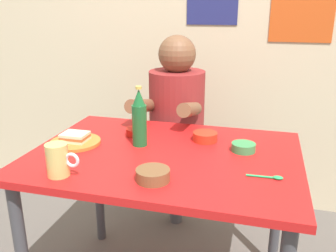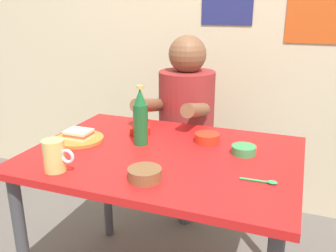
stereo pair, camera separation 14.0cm
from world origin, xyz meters
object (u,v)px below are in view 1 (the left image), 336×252
object	(u,v)px
person_seated	(176,107)
sandwich	(75,137)
beer_bottle	(139,119)
stool	(176,172)
sauce_bowl_chili	(205,136)
beer_mug	(58,160)
dining_table	(165,173)
plate_orange	(75,142)

from	to	relation	value
person_seated	sandwich	distance (m)	0.69
sandwich	beer_bottle	bearing A→B (deg)	12.03
stool	person_seated	xyz separation A→B (m)	(0.00, -0.01, 0.42)
person_seated	sauce_bowl_chili	size ratio (longest dim) A/B	6.54
person_seated	beer_mug	world-z (taller)	person_seated
person_seated	beer_bottle	xyz separation A→B (m)	(-0.02, -0.56, 0.09)
beer_bottle	sauce_bowl_chili	size ratio (longest dim) A/B	2.38
dining_table	person_seated	bearing A→B (deg)	99.64
dining_table	person_seated	xyz separation A→B (m)	(-0.11, 0.62, 0.12)
beer_mug	sauce_bowl_chili	bearing A→B (deg)	47.47
person_seated	beer_mug	distance (m)	0.95
dining_table	person_seated	size ratio (longest dim) A/B	1.53
stool	beer_bottle	size ratio (longest dim) A/B	1.72
sandwich	sauce_bowl_chili	size ratio (longest dim) A/B	1.00
stool	person_seated	size ratio (longest dim) A/B	0.63
person_seated	sandwich	size ratio (longest dim) A/B	6.54
plate_orange	beer_mug	distance (m)	0.32
beer_bottle	sauce_bowl_chili	xyz separation A→B (m)	(0.27, 0.13, -0.10)
sandwich	beer_bottle	size ratio (longest dim) A/B	0.42
stool	person_seated	bearing A→B (deg)	-90.00
stool	sauce_bowl_chili	size ratio (longest dim) A/B	4.09
stool	sandwich	bearing A→B (deg)	-115.53
sandwich	beer_bottle	distance (m)	0.30
person_seated	sandwich	world-z (taller)	person_seated
dining_table	sauce_bowl_chili	world-z (taller)	sauce_bowl_chili
sandwich	stool	bearing A→B (deg)	64.47
person_seated	beer_bottle	distance (m)	0.57
beer_bottle	sauce_bowl_chili	world-z (taller)	beer_bottle
stool	sauce_bowl_chili	distance (m)	0.66
plate_orange	beer_bottle	world-z (taller)	beer_bottle
dining_table	stool	size ratio (longest dim) A/B	2.44
stool	beer_bottle	bearing A→B (deg)	-92.31
stool	beer_bottle	xyz separation A→B (m)	(-0.02, -0.58, 0.51)
beer_bottle	sandwich	bearing A→B (deg)	-167.97
plate_orange	sandwich	size ratio (longest dim) A/B	2.00
dining_table	beer_mug	xyz separation A→B (m)	(-0.31, -0.30, 0.15)
plate_orange	beer_mug	world-z (taller)	beer_mug
stool	sauce_bowl_chili	xyz separation A→B (m)	(0.24, -0.45, 0.41)
plate_orange	beer_mug	bearing A→B (deg)	-71.26
dining_table	beer_mug	bearing A→B (deg)	-135.20
plate_orange	beer_bottle	xyz separation A→B (m)	(0.28, 0.06, 0.11)
dining_table	plate_orange	distance (m)	0.42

